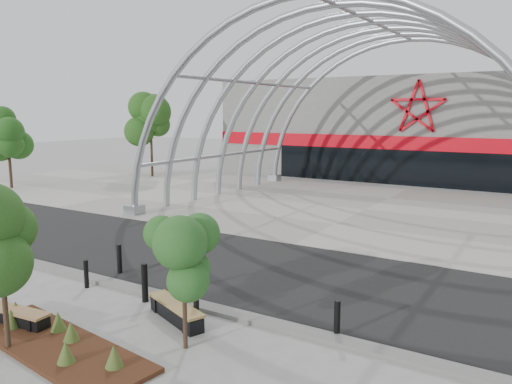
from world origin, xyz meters
TOP-DOWN VIEW (x-y plane):
  - ground at (0.00, 0.00)m, footprint 140.00×140.00m
  - road at (0.00, 3.50)m, footprint 140.00×7.00m
  - forecourt at (0.00, 15.50)m, footprint 60.00×17.00m
  - kerb at (0.00, -0.25)m, footprint 60.00×0.50m
  - arena_building at (0.00, 33.45)m, footprint 34.00×15.24m
  - vault_canopy at (0.00, 15.50)m, footprint 20.80×15.80m
  - planting_bed at (-0.60, -3.85)m, footprint 5.68×2.37m
  - street_tree_1 at (1.98, -2.31)m, footprint 1.28×1.28m
  - bench_0 at (-2.50, -3.66)m, footprint 2.25×0.70m
  - bench_1 at (0.79, -1.25)m, footprint 2.26×1.28m
  - bollard_0 at (-3.18, -0.81)m, footprint 0.14×0.14m
  - bollard_1 at (-3.34, 0.70)m, footprint 0.16×0.16m
  - bollard_2 at (-0.83, -0.71)m, footprint 0.18×0.18m
  - bollard_3 at (1.36, -1.12)m, footprint 0.15×0.15m
  - bollard_4 at (4.73, 0.02)m, footprint 0.15×0.15m
  - bg_tree_0 at (-20.00, 20.00)m, footprint 3.00×3.00m
  - bg_tree_2 at (-24.00, 10.00)m, footprint 2.55×2.55m

SIDE VIEW (x-z plane):
  - ground at x=0.00m, z-range 0.00..0.00m
  - road at x=0.00m, z-range 0.00..0.02m
  - vault_canopy at x=0.00m, z-range -10.16..10.20m
  - forecourt at x=0.00m, z-range 0.00..0.04m
  - kerb at x=0.00m, z-range 0.00..0.12m
  - planting_bed at x=-0.60m, z-range -0.15..0.43m
  - bench_0 at x=-2.50m, z-range -0.01..0.46m
  - bench_1 at x=0.79m, z-range -0.01..0.46m
  - bollard_0 at x=-3.18m, z-range 0.00..0.88m
  - bollard_3 at x=1.36m, z-range 0.00..0.92m
  - bollard_4 at x=4.73m, z-range 0.00..0.93m
  - bollard_1 at x=-3.34m, z-range 0.00..1.00m
  - bollard_2 at x=-0.83m, z-range 0.00..1.12m
  - street_tree_1 at x=1.98m, z-range 0.66..3.70m
  - bg_tree_2 at x=-24.00m, z-range 1.17..6.55m
  - arena_building at x=0.00m, z-range -0.01..7.99m
  - bg_tree_0 at x=-20.00m, z-range 1.41..7.86m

